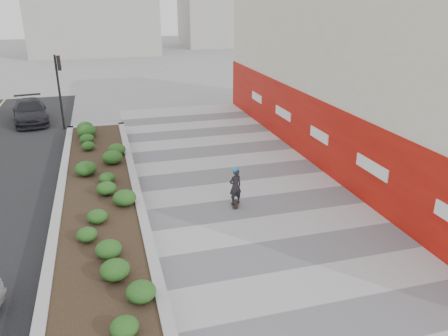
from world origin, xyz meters
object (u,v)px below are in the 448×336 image
(car_dark, at_px, (30,111))
(planter, at_px, (99,191))
(skateboarder, at_px, (235,186))
(traffic_signal_near, at_px, (59,81))

(car_dark, bearing_deg, planter, -82.36)
(car_dark, bearing_deg, skateboarder, -68.21)
(skateboarder, bearing_deg, traffic_signal_near, 134.70)
(planter, height_order, car_dark, car_dark)
(planter, distance_m, skateboarder, 5.08)
(skateboarder, bearing_deg, planter, 177.09)
(planter, relative_size, traffic_signal_near, 4.29)
(planter, bearing_deg, traffic_signal_near, 99.35)
(traffic_signal_near, relative_size, car_dark, 0.91)
(traffic_signal_near, distance_m, car_dark, 3.63)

